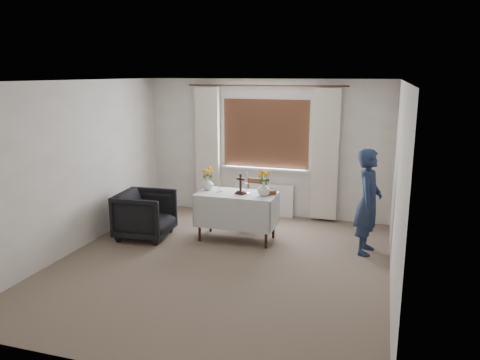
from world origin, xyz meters
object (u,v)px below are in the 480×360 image
Objects in this scene: altar_table at (237,216)px; flower_vase_left at (208,184)px; wooden_cross at (241,184)px; flower_vase_right at (264,189)px; wooden_chair at (254,203)px; person at (368,202)px; armchair at (145,215)px.

flower_vase_left reaches higher than altar_table.
wooden_cross reaches higher than flower_vase_left.
flower_vase_left is at bearing 173.92° from flower_vase_right.
person is at bearing -13.95° from wooden_chair.
person reaches higher than altar_table.
wooden_cross is 0.37m from flower_vase_right.
armchair is (-1.44, -0.33, -0.00)m from altar_table.
flower_vase_right is (0.36, 0.02, -0.06)m from wooden_cross.
wooden_cross is 1.65× the size of flower_vase_left.
altar_table is 1.49× the size of armchair.
person reaches higher than armchair.
armchair is (-1.51, -1.04, -0.03)m from wooden_chair.
flower_vase_left is at bearing 170.89° from altar_table.
flower_vase_left is 0.92× the size of flower_vase_right.
altar_table is 0.71m from wooden_chair.
armchair is 1.63m from wooden_cross.
altar_table is at bearing 171.58° from wooden_cross.
person is at bearing -0.86° from flower_vase_left.
armchair is at bearing -151.70° from wooden_cross.
altar_table is 0.65m from flower_vase_right.
altar_table is 3.87× the size of wooden_cross.
wooden_chair is at bearing -59.47° from armchair.
flower_vase_left is at bearing 95.45° from person.
flower_vase_right reaches higher than wooden_chair.
wooden_chair is 0.53× the size of person.
person is (1.99, 0.05, 0.39)m from altar_table.
flower_vase_left is (-0.59, 0.12, -0.06)m from wooden_cross.
wooden_chair is 1.84m from armchair.
wooden_chair is 0.99× the size of armchair.
wooden_cross reaches higher than flower_vase_right.
wooden_chair is 0.93m from flower_vase_right.
person is at bearing 19.46° from wooden_cross.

